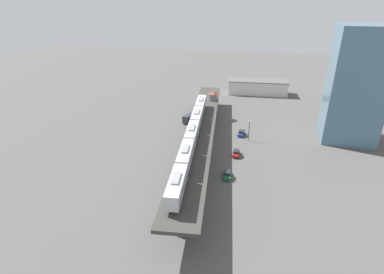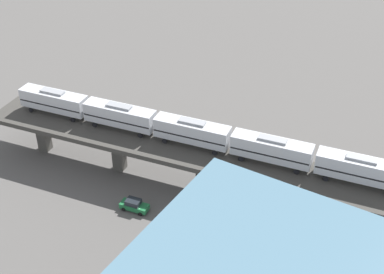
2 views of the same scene
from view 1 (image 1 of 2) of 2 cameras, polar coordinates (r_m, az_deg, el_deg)
ground_plane at (r=94.36m, az=1.64°, el=-2.06°), size 400.00×400.00×0.00m
elevated_viaduct at (r=91.62m, az=1.67°, el=1.32°), size 22.99×92.16×7.13m
subway_train at (r=80.51m, az=-0.00°, el=0.67°), size 12.73×62.05×4.45m
signal_hut at (r=116.62m, az=4.16°, el=7.88°), size 3.69×3.69×3.40m
street_car_green at (r=79.27m, az=6.71°, el=-7.06°), size 2.50×4.64×1.89m
street_car_blue at (r=103.86m, az=9.41°, el=0.76°), size 2.21×4.53×1.89m
street_car_red at (r=90.13m, az=8.43°, el=-3.02°), size 2.07×4.46×1.89m
delivery_truck at (r=113.62m, az=-0.46°, el=3.68°), size 3.97×7.53×3.20m
street_lamp at (r=99.44m, az=10.82°, el=1.54°), size 0.44×0.44×6.94m
warehouse_building at (r=153.19m, az=12.40°, el=9.30°), size 29.59×13.61×6.80m
office_tower at (r=107.96m, az=28.73°, el=8.58°), size 16.00×16.00×36.00m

